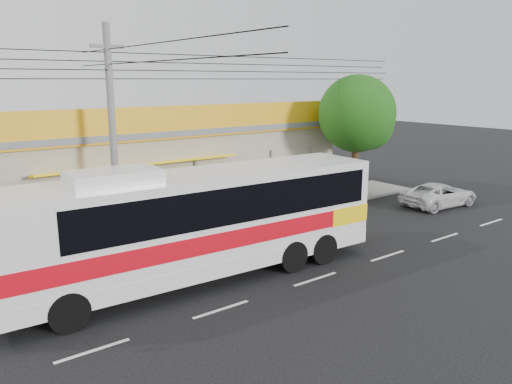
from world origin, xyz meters
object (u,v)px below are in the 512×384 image
coach_bus (203,217)px  tree_far (359,116)px  white_car (439,195)px  tree_near (359,116)px  utility_pole (108,64)px

coach_bus → tree_far: tree_far is taller
coach_bus → white_car: bearing=6.4°
white_car → tree_near: 6.26m
tree_near → tree_far: tree_near is taller
white_car → tree_near: tree_near is taller
white_car → utility_pole: bearing=80.3°
white_car → tree_near: size_ratio=0.65×
coach_bus → tree_near: tree_near is taller
utility_pole → tree_far: (16.23, 1.12, -2.78)m
utility_pole → white_car: bearing=-14.5°
coach_bus → tree_near: size_ratio=1.91×
coach_bus → utility_pole: (-0.99, 5.41, 5.27)m
white_car → tree_near: bearing=41.0°
tree_far → utility_pole: bearing=-176.0°
white_car → utility_pole: size_ratio=0.14×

